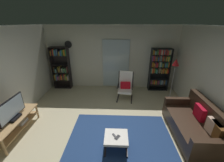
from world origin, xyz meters
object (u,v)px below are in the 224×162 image
object	(u,v)px
tv_remote	(115,136)
cell_phone	(117,137)
floor_lamp_by_shelf	(175,66)
wall_clock	(68,44)
tv_stand	(17,123)
bookshelf_near_tv	(61,67)
leather_sofa	(195,124)
bookshelf_near_sofa	(160,67)
lounge_armchair	(125,85)
ottoman	(116,138)
television	(12,110)

from	to	relation	value
tv_remote	cell_phone	distance (m)	0.07
floor_lamp_by_shelf	wall_clock	distance (m)	4.16
tv_stand	tv_remote	bearing A→B (deg)	-8.80
bookshelf_near_tv	tv_stand	bearing A→B (deg)	-93.37
leather_sofa	tv_remote	bearing A→B (deg)	-165.69
bookshelf_near_tv	bookshelf_near_sofa	world-z (taller)	bookshelf_near_tv
lounge_armchair	tv_remote	distance (m)	2.38
bookshelf_near_sofa	wall_clock	world-z (taller)	wall_clock
bookshelf_near_tv	ottoman	size ratio (longest dim) A/B	3.40
lounge_armchair	cell_phone	size ratio (longest dim) A/B	7.30
leather_sofa	wall_clock	xyz separation A→B (m)	(-3.96, 2.78, 1.53)
lounge_armchair	floor_lamp_by_shelf	world-z (taller)	floor_lamp_by_shelf
bookshelf_near_sofa	tv_stand	bearing A→B (deg)	-147.19
lounge_armchair	cell_phone	distance (m)	2.40
ottoman	lounge_armchair	bearing A→B (deg)	82.46
television	cell_phone	size ratio (longest dim) A/B	6.07
lounge_armchair	tv_remote	bearing A→B (deg)	-98.42
leather_sofa	tv_remote	xyz separation A→B (m)	(-2.01, -0.51, 0.05)
ottoman	wall_clock	world-z (taller)	wall_clock
bookshelf_near_tv	lounge_armchair	world-z (taller)	bookshelf_near_tv
bookshelf_near_tv	lounge_armchair	distance (m)	2.84
leather_sofa	lounge_armchair	bearing A→B (deg)	132.14
tv_remote	floor_lamp_by_shelf	size ratio (longest dim) A/B	0.10
bookshelf_near_tv	wall_clock	distance (m)	1.01
tv_stand	wall_clock	xyz separation A→B (m)	(0.55, 2.91, 1.54)
television	bookshelf_near_tv	bearing A→B (deg)	86.70
floor_lamp_by_shelf	bookshelf_near_sofa	bearing A→B (deg)	113.79
tv_stand	tv_remote	distance (m)	2.54
tv_stand	floor_lamp_by_shelf	size ratio (longest dim) A/B	0.92
leather_sofa	ottoman	world-z (taller)	leather_sofa
tv_stand	television	size ratio (longest dim) A/B	1.65
leather_sofa	tv_remote	size ratio (longest dim) A/B	12.16
leather_sofa	tv_remote	distance (m)	2.07
bookshelf_near_tv	bookshelf_near_sofa	size ratio (longest dim) A/B	1.01
television	bookshelf_near_tv	xyz separation A→B (m)	(0.16, 2.80, 0.21)
leather_sofa	ottoman	bearing A→B (deg)	-165.37
television	cell_phone	bearing A→B (deg)	-8.93
television	wall_clock	size ratio (longest dim) A/B	2.93
cell_phone	bookshelf_near_tv	bearing A→B (deg)	160.23
wall_clock	lounge_armchair	bearing A→B (deg)	-22.42
television	bookshelf_near_tv	distance (m)	2.82
cell_phone	wall_clock	distance (m)	4.17
bookshelf_near_sofa	tv_remote	xyz separation A→B (m)	(-1.75, -3.13, -0.62)
bookshelf_near_sofa	cell_phone	bearing A→B (deg)	-118.07
tv_stand	tv_remote	xyz separation A→B (m)	(2.50, -0.39, 0.06)
leather_sofa	bookshelf_near_tv	bearing A→B (deg)	148.53
tv_stand	bookshelf_near_sofa	xyz separation A→B (m)	(4.26, 2.74, 0.68)
floor_lamp_by_shelf	ottoman	bearing A→B (deg)	-130.01
tv_stand	cell_phone	distance (m)	2.60
lounge_armchair	wall_clock	bearing A→B (deg)	157.58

